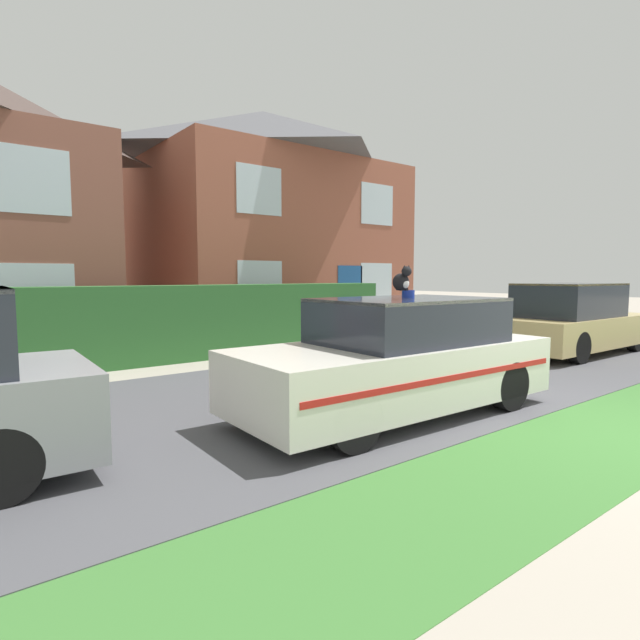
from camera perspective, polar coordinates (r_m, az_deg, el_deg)
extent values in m
plane|color=#A89E8E|center=(6.71, 31.98, -11.10)|extent=(80.00, 80.00, 0.00)
cube|color=#4C4C51|center=(8.67, 7.96, -6.80)|extent=(28.00, 5.49, 0.01)
cube|color=#3D7533|center=(6.77, 30.51, -10.86)|extent=(28.00, 1.63, 0.01)
cube|color=#2D662D|center=(11.09, -13.14, -0.18)|extent=(9.60, 0.77, 1.58)
cylinder|color=black|center=(6.29, -5.22, -8.22)|extent=(0.65, 0.22, 0.65)
cylinder|color=black|center=(5.10, 3.80, -11.39)|extent=(0.65, 0.22, 0.65)
cylinder|color=black|center=(7.99, 11.55, -5.46)|extent=(0.65, 0.22, 0.65)
cylinder|color=black|center=(7.09, 20.75, -7.03)|extent=(0.65, 0.22, 0.65)
cube|color=silver|center=(6.48, 8.59, -5.87)|extent=(4.37, 1.83, 0.74)
cube|color=#232833|center=(6.54, 10.01, -0.01)|extent=(2.34, 1.60, 0.57)
cube|color=silver|center=(6.52, 10.04, 2.31)|extent=(2.34, 1.60, 0.04)
cube|color=red|center=(7.09, 3.66, -4.42)|extent=(4.11, 0.12, 0.07)
cube|color=red|center=(5.90, 14.55, -6.51)|extent=(4.11, 0.12, 0.07)
cylinder|color=#1933A5|center=(6.52, 10.05, 2.94)|extent=(0.16, 0.16, 0.10)
ellipsoid|color=black|center=(6.19, 9.22, 4.30)|extent=(0.20, 0.26, 0.21)
ellipsoid|color=white|center=(6.12, 9.77, 4.13)|extent=(0.10, 0.08, 0.12)
sphere|color=black|center=(6.11, 9.86, 5.50)|extent=(0.12, 0.12, 0.12)
cone|color=black|center=(6.09, 9.63, 6.00)|extent=(0.05, 0.05, 0.05)
cone|color=black|center=(6.13, 10.11, 5.98)|extent=(0.05, 0.05, 0.05)
cylinder|color=black|center=(6.32, 9.35, 3.51)|extent=(0.06, 0.20, 0.04)
cylinder|color=black|center=(13.88, 32.38, -1.69)|extent=(0.66, 0.21, 0.65)
cylinder|color=black|center=(14.46, 26.84, -1.21)|extent=(0.66, 0.21, 0.65)
cylinder|color=black|center=(11.34, 27.48, -2.82)|extent=(0.66, 0.21, 0.65)
cylinder|color=black|center=(12.04, 21.05, -2.15)|extent=(0.66, 0.21, 0.65)
cube|color=tan|center=(12.88, 27.15, -1.08)|extent=(4.48, 1.75, 0.67)
cube|color=#232833|center=(12.51, 26.59, 2.05)|extent=(2.43, 1.55, 0.75)
cube|color=tan|center=(12.50, 26.65, 3.67)|extent=(2.43, 1.55, 0.04)
cube|color=silver|center=(11.44, -29.61, 2.39)|extent=(1.40, 0.02, 1.30)
cube|color=silver|center=(11.58, -30.11, 13.66)|extent=(1.40, 0.02, 1.30)
cube|color=#93513D|center=(17.83, -6.39, 8.19)|extent=(8.04, 6.73, 5.52)
pyramid|color=#56565B|center=(18.41, -6.51, 19.80)|extent=(8.44, 7.07, 1.90)
cube|color=navy|center=(15.73, 3.45, 2.40)|extent=(1.00, 0.02, 2.10)
cube|color=silver|center=(13.78, -6.82, 4.05)|extent=(1.40, 0.02, 1.30)
cube|color=silver|center=(16.50, 6.47, 4.22)|extent=(1.40, 0.02, 1.30)
cube|color=silver|center=(13.97, -6.93, 14.53)|extent=(1.40, 0.02, 1.30)
cube|color=silver|center=(16.66, 6.56, 12.99)|extent=(1.40, 0.02, 1.30)
cube|color=#474C8C|center=(12.96, 1.88, -0.46)|extent=(0.77, 0.81, 1.06)
cube|color=navy|center=(12.91, 1.89, 2.11)|extent=(0.81, 0.86, 0.10)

